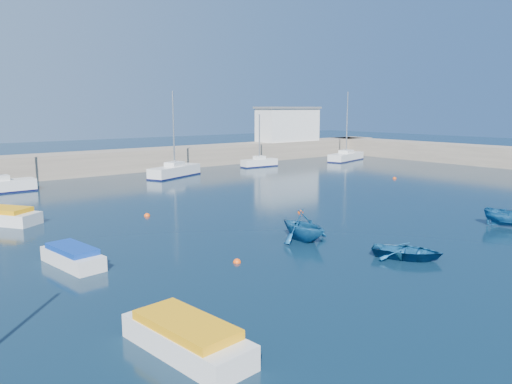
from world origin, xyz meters
TOP-DOWN VIEW (x-y plane):
  - ground at (0.00, 0.00)m, footprint 220.00×220.00m
  - back_wall at (0.00, 46.00)m, footprint 96.00×4.50m
  - right_arm at (44.00, 32.00)m, footprint 4.50×32.00m
  - harbor_office at (30.00, 46.00)m, footprint 10.00×4.00m
  - sailboat_6 at (5.11, 37.82)m, footprint 7.45×4.66m
  - sailboat_7 at (18.83, 39.39)m, footprint 5.19×1.76m
  - sailboat_8 at (33.71, 37.25)m, footprint 8.02×4.16m
  - motorboat_0 at (-15.43, 1.45)m, footprint 2.20×5.06m
  - motorboat_1 at (-15.14, 12.65)m, footprint 1.93×4.22m
  - motorboat_2 at (-15.70, 24.96)m, footprint 4.53×5.53m
  - dinghy_center at (-1.31, 2.93)m, footprint 3.91×4.31m
  - dinghy_left at (-3.00, 8.87)m, footprint 3.09×3.55m
  - dinghy_right at (9.87, 2.66)m, footprint 2.60×3.58m
  - buoy_0 at (-8.55, 7.93)m, footprint 0.40×0.40m
  - buoy_1 at (2.36, 14.59)m, footprint 0.44×0.44m
  - buoy_3 at (-7.00, 20.77)m, footprint 0.44×0.44m
  - buoy_4 at (23.12, 21.15)m, footprint 0.42×0.42m

SIDE VIEW (x-z plane):
  - ground at x=0.00m, z-range 0.00..0.00m
  - buoy_0 at x=-8.55m, z-range -0.20..0.20m
  - buoy_1 at x=2.36m, z-range -0.22..0.22m
  - buoy_3 at x=-7.00m, z-range -0.22..0.22m
  - buoy_4 at x=23.12m, z-range -0.21..0.21m
  - dinghy_center at x=-1.31m, z-range 0.00..0.73m
  - motorboat_1 at x=-15.14m, z-range -0.03..0.97m
  - motorboat_0 at x=-15.43m, z-range -0.03..1.07m
  - motorboat_2 at x=-15.70m, z-range -0.03..1.07m
  - sailboat_7 at x=18.83m, z-range -2.87..4.01m
  - sailboat_8 at x=33.71m, z-range -4.38..5.63m
  - dinghy_right at x=9.87m, z-range 0.00..1.30m
  - sailboat_6 at x=5.11m, z-range -4.09..5.44m
  - dinghy_left at x=-3.00m, z-range 0.00..1.83m
  - back_wall at x=0.00m, z-range 0.00..2.60m
  - right_arm at x=44.00m, z-range 0.00..2.60m
  - harbor_office at x=30.00m, z-range 2.60..7.60m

